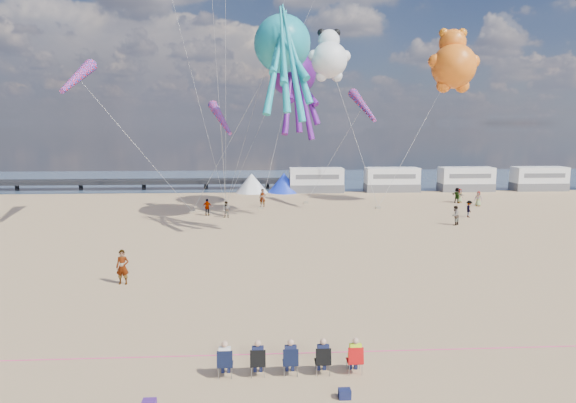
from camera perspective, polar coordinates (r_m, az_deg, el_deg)
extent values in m
plane|color=tan|center=(24.44, -0.41, -11.57)|extent=(120.00, 120.00, 0.00)
plane|color=#354A65|center=(78.37, -2.46, 2.49)|extent=(120.00, 120.00, 0.00)
cube|color=black|center=(72.47, -25.06, 1.95)|extent=(60.00, 3.00, 0.50)
cube|color=silver|center=(63.69, 3.15, 2.39)|extent=(6.60, 2.50, 3.00)
cube|color=silver|center=(65.44, 11.45, 2.40)|extent=(6.60, 2.50, 3.00)
cube|color=silver|center=(68.48, 19.17, 2.36)|extent=(6.60, 2.50, 3.00)
cube|color=silver|center=(72.64, 26.12, 2.29)|extent=(6.60, 2.50, 3.00)
cone|color=white|center=(63.33, -4.07, 2.07)|extent=(4.00, 4.00, 2.40)
cone|color=#1933CC|center=(63.40, -0.45, 2.10)|extent=(4.00, 4.00, 2.40)
cube|color=#151B43|center=(17.09, 6.31, -20.47)|extent=(0.38, 0.28, 0.30)
cylinder|color=#F2338C|center=(19.83, 0.36, -16.51)|extent=(34.00, 0.03, 0.03)
imported|color=tan|center=(28.73, -17.91, -6.95)|extent=(0.71, 0.50, 1.86)
imported|color=#7F6659|center=(58.39, 18.53, 0.63)|extent=(0.62, 0.50, 1.49)
imported|color=#7F6659|center=(46.57, -6.84, -0.91)|extent=(0.86, 0.71, 1.51)
imported|color=#7F6659|center=(49.36, 19.48, -0.79)|extent=(0.73, 0.86, 1.54)
imported|color=#7F6659|center=(47.95, -8.95, -0.63)|extent=(1.08, 0.70, 1.58)
imported|color=#7F6659|center=(57.89, 18.27, 0.66)|extent=(0.86, 1.03, 1.65)
imported|color=#7F6659|center=(52.42, -2.85, 0.41)|extent=(1.80, 1.17, 1.85)
imported|color=#7F6659|center=(56.41, 20.39, 0.29)|extent=(0.67, 0.60, 1.54)
imported|color=#7F6659|center=(45.20, 18.07, -1.49)|extent=(0.95, 0.91, 1.64)
cube|color=gray|center=(49.59, -10.59, -1.16)|extent=(0.50, 0.35, 0.22)
cube|color=gray|center=(51.00, -3.02, -0.76)|extent=(0.50, 0.35, 0.22)
cube|color=gray|center=(52.08, 10.00, -0.68)|extent=(0.50, 0.35, 0.22)
cube|color=gray|center=(54.63, 2.01, -0.12)|extent=(0.50, 0.35, 0.22)
cube|color=gray|center=(52.73, -6.93, -0.50)|extent=(0.50, 0.35, 0.22)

